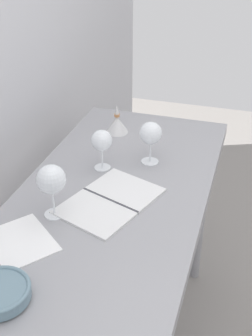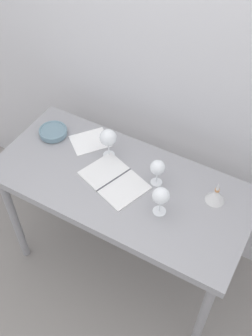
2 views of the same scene
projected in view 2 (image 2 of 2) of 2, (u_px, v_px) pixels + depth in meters
ground_plane at (123, 264)px, 2.81m from camera, size 6.00×6.00×0.00m
back_wall at (167, 70)px, 2.13m from camera, size 3.80×0.04×2.60m
steel_counter at (121, 194)px, 2.21m from camera, size 1.40×0.65×0.90m
wine_glass_far_left at (108, 138)px, 2.17m from camera, size 0.09×0.09×0.18m
wine_glass_near_right at (161, 197)px, 1.92m from camera, size 0.09×0.09×0.17m
wine_glass_far_right at (158, 168)px, 2.05m from camera, size 0.08×0.08×0.16m
open_notebook at (114, 180)px, 2.14m from camera, size 0.40×0.34×0.01m
tasting_sheet_upper at (90, 141)px, 2.34m from camera, size 0.27×0.27×0.00m
tasting_bowl at (53, 132)px, 2.36m from camera, size 0.17×0.17×0.04m
decanter_funnel at (216, 195)px, 2.02m from camera, size 0.10×0.10×0.13m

